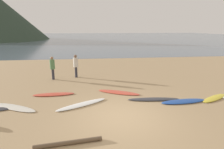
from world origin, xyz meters
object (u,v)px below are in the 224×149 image
(person_0, at_px, (52,66))
(surfboard_5, at_px, (153,99))
(surfboard_1, at_px, (15,108))
(surfboard_2, at_px, (54,94))
(surfboard_6, at_px, (183,101))
(person_1, at_px, (76,64))
(surfboard_4, at_px, (119,92))
(surfboard_3, at_px, (82,104))
(driftwood_log, at_px, (69,143))
(surfboard_7, at_px, (215,98))

(person_0, bearing_deg, surfboard_5, -10.68)
(surfboard_1, xyz_separation_m, surfboard_2, (1.47, 1.57, 0.01))
(surfboard_5, xyz_separation_m, person_0, (-5.88, 4.61, 0.94))
(surfboard_6, height_order, person_1, person_1)
(surfboard_2, relative_size, surfboard_4, 0.91)
(surfboard_1, distance_m, surfboard_4, 5.33)
(surfboard_3, xyz_separation_m, driftwood_log, (-0.31, -3.08, 0.03))
(surfboard_7, distance_m, person_1, 9.25)
(surfboard_1, relative_size, surfboard_6, 1.02)
(surfboard_2, bearing_deg, surfboard_3, -46.43)
(surfboard_2, distance_m, surfboard_4, 3.65)
(surfboard_3, xyz_separation_m, surfboard_5, (3.66, 0.23, 0.00))
(surfboard_4, bearing_deg, person_0, 167.30)
(surfboard_5, height_order, surfboard_7, surfboard_5)
(surfboard_6, height_order, driftwood_log, driftwood_log)
(surfboard_2, height_order, surfboard_7, same)
(surfboard_2, relative_size, person_0, 1.34)
(surfboard_7, bearing_deg, surfboard_4, 135.69)
(surfboard_4, relative_size, surfboard_6, 1.03)
(surfboard_6, distance_m, driftwood_log, 6.07)
(surfboard_7, relative_size, person_0, 1.27)
(surfboard_4, distance_m, person_0, 5.49)
(surfboard_7, relative_size, driftwood_log, 0.98)
(surfboard_6, bearing_deg, surfboard_4, 145.96)
(surfboard_3, distance_m, surfboard_4, 2.52)
(surfboard_1, relative_size, person_1, 1.43)
(surfboard_5, relative_size, person_0, 1.60)
(surfboard_4, height_order, person_1, person_1)
(surfboard_5, distance_m, surfboard_7, 3.28)
(surfboard_1, relative_size, surfboard_2, 1.09)
(driftwood_log, bearing_deg, surfboard_2, 105.68)
(surfboard_5, bearing_deg, surfboard_1, -173.80)
(surfboard_6, bearing_deg, surfboard_1, 173.75)
(surfboard_4, distance_m, surfboard_7, 5.12)
(surfboard_1, height_order, surfboard_5, surfboard_5)
(person_1, bearing_deg, surfboard_7, 36.14)
(surfboard_4, relative_size, person_0, 1.48)
(surfboard_3, xyz_separation_m, surfboard_4, (2.03, 1.49, -0.00))
(surfboard_2, distance_m, surfboard_3, 2.27)
(surfboard_2, xyz_separation_m, surfboard_3, (1.62, -1.59, 0.00))
(surfboard_6, height_order, surfboard_7, surfboard_6)
(person_0, bearing_deg, surfboard_1, -72.82)
(surfboard_5, height_order, driftwood_log, driftwood_log)
(surfboard_7, bearing_deg, surfboard_1, 152.34)
(surfboard_2, bearing_deg, surfboard_1, -135.04)
(surfboard_6, bearing_deg, surfboard_2, 160.25)
(surfboard_1, distance_m, surfboard_6, 8.15)
(surfboard_3, relative_size, person_0, 1.58)
(surfboard_5, height_order, person_1, person_1)
(person_1, distance_m, driftwood_log, 8.43)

